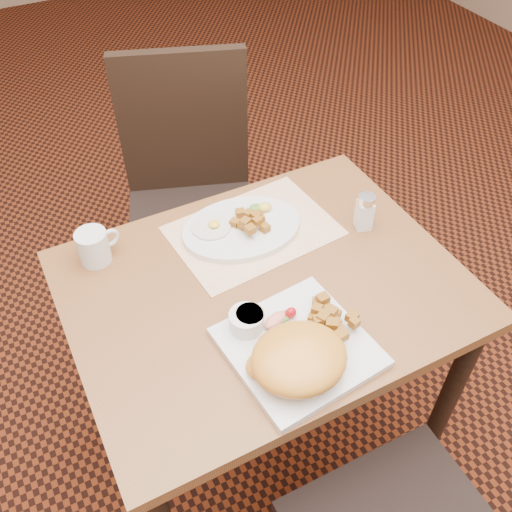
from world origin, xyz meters
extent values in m
plane|color=black|center=(0.00, 0.00, 0.00)|extent=(8.00, 8.00, 0.00)
cube|color=brown|center=(0.00, 0.00, 0.73)|extent=(0.90, 0.70, 0.03)
cylinder|color=black|center=(0.40, -0.30, 0.36)|extent=(0.05, 0.05, 0.71)
cylinder|color=black|center=(-0.40, 0.30, 0.36)|extent=(0.05, 0.05, 0.71)
cylinder|color=black|center=(0.40, 0.30, 0.36)|extent=(0.05, 0.05, 0.71)
cylinder|color=black|center=(0.22, -0.39, 0.21)|extent=(0.04, 0.04, 0.42)
cube|color=black|center=(0.04, 0.58, 0.45)|extent=(0.54, 0.54, 0.05)
cylinder|color=black|center=(0.27, 0.69, 0.21)|extent=(0.04, 0.04, 0.42)
cylinder|color=black|center=(0.15, 0.35, 0.21)|extent=(0.04, 0.04, 0.42)
cylinder|color=black|center=(-0.07, 0.81, 0.21)|extent=(0.04, 0.04, 0.42)
cylinder|color=black|center=(-0.19, 0.47, 0.21)|extent=(0.04, 0.04, 0.42)
cube|color=black|center=(0.11, 0.77, 0.72)|extent=(0.41, 0.18, 0.50)
cube|color=white|center=(0.06, 0.17, 0.75)|extent=(0.42, 0.31, 0.00)
cube|color=silver|center=(-0.03, -0.19, 0.76)|extent=(0.31, 0.31, 0.02)
ellipsoid|color=orange|center=(-0.06, -0.24, 0.80)|extent=(0.20, 0.18, 0.07)
ellipsoid|color=orange|center=(-0.03, -0.26, 0.78)|extent=(0.08, 0.07, 0.03)
ellipsoid|color=orange|center=(-0.12, -0.21, 0.78)|extent=(0.08, 0.07, 0.03)
cylinder|color=silver|center=(-0.10, -0.10, 0.79)|extent=(0.07, 0.07, 0.04)
cylinder|color=beige|center=(-0.09, -0.10, 0.80)|extent=(0.06, 0.06, 0.01)
ellipsoid|color=#387223|center=(-0.02, -0.12, 0.77)|extent=(0.05, 0.04, 0.01)
ellipsoid|color=red|center=(0.00, -0.12, 0.78)|extent=(0.03, 0.02, 0.03)
ellipsoid|color=#F28C72|center=(-0.04, -0.12, 0.78)|extent=(0.07, 0.05, 0.02)
cylinder|color=white|center=(-0.04, 0.22, 0.77)|extent=(0.10, 0.10, 0.01)
ellipsoid|color=yellow|center=(-0.03, 0.21, 0.78)|extent=(0.03, 0.03, 0.01)
ellipsoid|color=#387223|center=(0.09, 0.23, 0.78)|extent=(0.05, 0.04, 0.01)
ellipsoid|color=yellow|center=(0.11, 0.21, 0.78)|extent=(0.04, 0.03, 0.02)
cube|color=white|center=(0.31, 0.06, 0.79)|extent=(0.05, 0.05, 0.08)
cylinder|color=silver|center=(0.31, 0.06, 0.84)|extent=(0.05, 0.05, 0.02)
cylinder|color=silver|center=(-0.33, 0.26, 0.79)|extent=(0.08, 0.08, 0.09)
torus|color=silver|center=(-0.28, 0.27, 0.79)|extent=(0.05, 0.02, 0.05)
cube|color=#AA6A1B|center=(0.08, -0.17, 0.78)|extent=(0.03, 0.03, 0.02)
cube|color=#AA6A1B|center=(0.06, -0.17, 0.79)|extent=(0.03, 0.03, 0.02)
cube|color=#AA6A1B|center=(0.06, -0.13, 0.78)|extent=(0.03, 0.03, 0.02)
cube|color=#AA6A1B|center=(0.09, -0.22, 0.79)|extent=(0.02, 0.02, 0.02)
cube|color=#AA6A1B|center=(0.03, -0.18, 0.79)|extent=(0.02, 0.03, 0.02)
cube|color=#AA6A1B|center=(0.03, -0.22, 0.79)|extent=(0.02, 0.02, 0.01)
cube|color=#AA6A1B|center=(0.04, -0.15, 0.79)|extent=(0.03, 0.03, 0.02)
cube|color=#AA6A1B|center=(0.05, -0.23, 0.79)|extent=(0.03, 0.02, 0.02)
cube|color=#AA6A1B|center=(0.07, -0.18, 0.77)|extent=(0.02, 0.02, 0.02)
cube|color=#AA6A1B|center=(0.07, -0.19, 0.78)|extent=(0.02, 0.03, 0.02)
cube|color=#AA6A1B|center=(0.07, -0.17, 0.78)|extent=(0.03, 0.03, 0.02)
cube|color=#AA6A1B|center=(0.03, -0.17, 0.78)|extent=(0.03, 0.03, 0.02)
cube|color=#AA6A1B|center=(0.03, -0.16, 0.78)|extent=(0.03, 0.03, 0.02)
cube|color=#AA6A1B|center=(0.03, -0.19, 0.78)|extent=(0.02, 0.02, 0.02)
cube|color=#AA6A1B|center=(0.06, -0.20, 0.78)|extent=(0.04, 0.03, 0.02)
cube|color=#AA6A1B|center=(0.04, -0.18, 0.80)|extent=(0.03, 0.03, 0.02)
cube|color=#AA6A1B|center=(0.10, -0.20, 0.79)|extent=(0.03, 0.03, 0.02)
cube|color=#AA6A1B|center=(0.05, -0.19, 0.78)|extent=(0.03, 0.03, 0.02)
cube|color=#AA6A1B|center=(0.05, -0.20, 0.80)|extent=(0.03, 0.03, 0.02)
cube|color=#AA6A1B|center=(0.05, -0.18, 0.78)|extent=(0.03, 0.03, 0.02)
cube|color=#AA6A1B|center=(0.06, -0.14, 0.78)|extent=(0.03, 0.03, 0.02)
cube|color=#AA6A1B|center=(0.07, -0.17, 0.79)|extent=(0.03, 0.03, 0.02)
cube|color=#AA6A1B|center=(0.06, -0.18, 0.78)|extent=(0.03, 0.03, 0.02)
cube|color=#AA6A1B|center=(0.04, -0.16, 0.78)|extent=(0.03, 0.03, 0.02)
cube|color=#AA6A1B|center=(0.07, -0.13, 0.79)|extent=(0.03, 0.02, 0.02)
cube|color=#AA6A1B|center=(0.06, -0.18, 0.79)|extent=(0.02, 0.02, 0.02)
cube|color=#AA6A1B|center=(0.07, -0.13, 0.77)|extent=(0.02, 0.02, 0.02)
cube|color=#AA6A1B|center=(0.05, 0.17, 0.78)|extent=(0.02, 0.02, 0.02)
cube|color=#AA6A1B|center=(0.05, 0.17, 0.78)|extent=(0.03, 0.03, 0.02)
cube|color=#AA6A1B|center=(0.06, 0.16, 0.79)|extent=(0.03, 0.02, 0.02)
cube|color=#AA6A1B|center=(0.07, 0.14, 0.78)|extent=(0.02, 0.02, 0.02)
cube|color=#AA6A1B|center=(0.03, 0.18, 0.78)|extent=(0.03, 0.03, 0.02)
cube|color=#AA6A1B|center=(0.06, 0.21, 0.78)|extent=(0.03, 0.03, 0.02)
cube|color=#AA6A1B|center=(0.08, 0.18, 0.78)|extent=(0.02, 0.02, 0.02)
cube|color=#AA6A1B|center=(0.05, 0.17, 0.78)|extent=(0.03, 0.03, 0.02)
cube|color=#AA6A1B|center=(0.05, 0.17, 0.78)|extent=(0.02, 0.02, 0.02)
cube|color=#AA6A1B|center=(0.02, 0.20, 0.78)|extent=(0.03, 0.03, 0.02)
cube|color=#AA6A1B|center=(0.08, 0.19, 0.78)|extent=(0.03, 0.03, 0.02)
cube|color=#AA6A1B|center=(0.03, 0.17, 0.80)|extent=(0.03, 0.03, 0.02)
cube|color=#AA6A1B|center=(0.03, 0.14, 0.80)|extent=(0.03, 0.02, 0.02)
cube|color=#AA6A1B|center=(0.04, 0.22, 0.78)|extent=(0.03, 0.03, 0.02)
camera|label=1|loc=(-0.43, -0.78, 1.73)|focal=40.00mm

